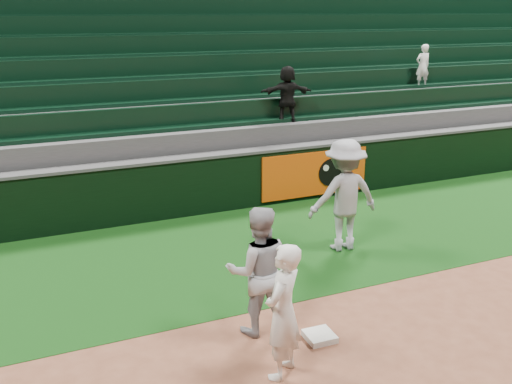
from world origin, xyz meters
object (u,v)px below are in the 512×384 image
baserunner (258,271)px  base_coach (344,195)px  first_baseman (283,312)px  first_base (320,336)px

baserunner → base_coach: base_coach is taller
first_baseman → baserunner: (0.13, 0.99, 0.05)m
baserunner → base_coach: bearing=-128.9°
first_base → base_coach: 3.20m
baserunner → base_coach: size_ratio=0.88×
first_base → first_baseman: first_baseman is taller
first_baseman → base_coach: base_coach is taller
first_base → first_baseman: size_ratio=0.22×
base_coach → first_base: bearing=56.5°
first_baseman → base_coach: bearing=-171.5°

